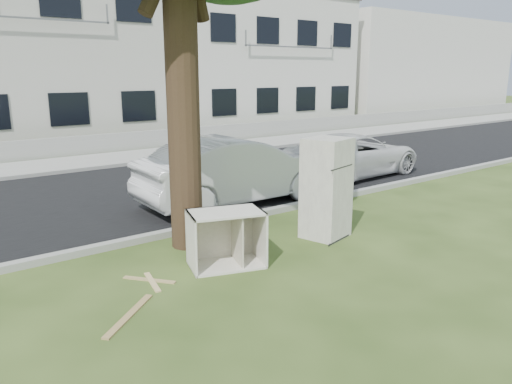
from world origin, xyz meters
TOP-DOWN VIEW (x-y plane):
  - ground at (0.00, 0.00)m, footprint 120.00×120.00m
  - road at (0.00, 6.00)m, footprint 120.00×7.00m
  - kerb_near at (0.00, 2.45)m, footprint 120.00×0.18m
  - kerb_far at (0.00, 9.55)m, footprint 120.00×0.18m
  - sidewalk at (0.00, 11.00)m, footprint 120.00×2.80m
  - low_wall at (0.00, 12.60)m, footprint 120.00×0.15m
  - townhouse_right at (12.00, 17.50)m, footprint 10.20×8.16m
  - filler_right at (26.00, 18.00)m, footprint 16.00×9.00m
  - fridge at (1.85, 0.70)m, footprint 0.89×0.85m
  - cabinet at (-0.39, 0.62)m, footprint 1.29×1.01m
  - plank_a at (-2.28, -0.02)m, footprint 0.96×0.81m
  - plank_b at (-1.60, 0.82)m, footprint 0.56×0.68m
  - plank_c at (-1.60, 0.73)m, footprint 0.23×0.72m
  - car_center at (1.97, 3.65)m, footprint 4.66×1.73m
  - car_right at (6.41, 4.14)m, footprint 4.53×2.25m

SIDE VIEW (x-z plane):
  - ground at x=0.00m, z-range 0.00..0.00m
  - kerb_near at x=0.00m, z-range -0.06..0.06m
  - kerb_far at x=0.00m, z-range -0.06..0.06m
  - road at x=0.00m, z-range 0.00..0.01m
  - sidewalk at x=0.00m, z-range 0.00..0.01m
  - plank_b at x=-1.60m, z-range 0.00..0.02m
  - plank_c at x=-1.60m, z-range 0.00..0.02m
  - plank_a at x=-2.28m, z-range 0.00..0.02m
  - low_wall at x=0.00m, z-range 0.00..0.70m
  - cabinet at x=-0.39m, z-range 0.00..0.88m
  - car_right at x=6.41m, z-range 0.00..1.23m
  - car_center at x=1.97m, z-range 0.00..1.52m
  - fridge at x=1.85m, z-range 0.00..1.81m
  - filler_right at x=26.00m, z-range 0.00..6.40m
  - townhouse_right at x=12.00m, z-range 0.00..6.84m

